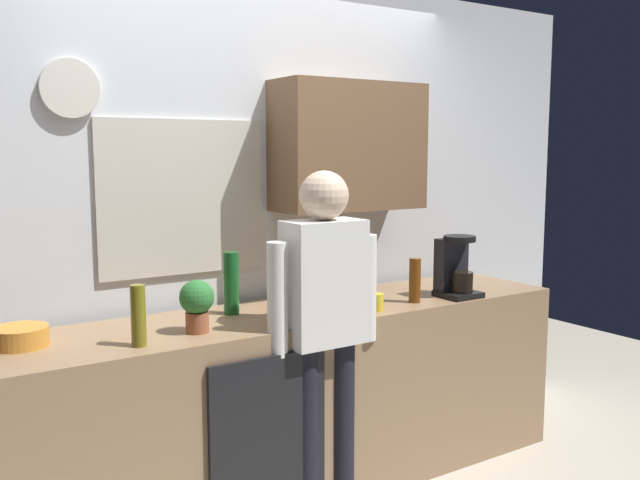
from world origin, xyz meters
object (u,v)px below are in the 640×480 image
object	(u,v)px
bottle_green_wine	(231,283)
bottle_amber_beer	(415,280)
cup_yellow_cup	(376,302)
mixing_bowl	(20,337)
dish_soap	(351,298)
person_at_sink	(324,316)
coffee_maker	(455,269)
potted_plant	(197,302)
bottle_dark_sauce	(306,302)
bottle_olive_oil	(138,316)

from	to	relation	value
bottle_green_wine	bottle_amber_beer	world-z (taller)	bottle_green_wine
bottle_amber_beer	cup_yellow_cup	size ratio (longest dim) A/B	2.71
cup_yellow_cup	mixing_bowl	distance (m)	1.60
mixing_bowl	dish_soap	distance (m)	1.46
dish_soap	person_at_sink	distance (m)	0.24
coffee_maker	cup_yellow_cup	xyz separation A→B (m)	(-0.57, -0.04, -0.10)
cup_yellow_cup	coffee_maker	bearing A→B (deg)	4.26
bottle_green_wine	potted_plant	xyz separation A→B (m)	(-0.27, -0.23, -0.02)
bottle_dark_sauce	cup_yellow_cup	bearing A→B (deg)	-0.76
bottle_olive_oil	dish_soap	bearing A→B (deg)	-1.04
dish_soap	bottle_dark_sauce	bearing A→B (deg)	-179.06
coffee_maker	person_at_sink	size ratio (longest dim) A/B	0.21
mixing_bowl	bottle_amber_beer	bearing A→B (deg)	-7.37
bottle_green_wine	cup_yellow_cup	bearing A→B (deg)	-27.52
cup_yellow_cup	mixing_bowl	xyz separation A→B (m)	(-1.58, 0.28, -0.00)
coffee_maker	bottle_dark_sauce	xyz separation A→B (m)	(-0.97, -0.04, -0.06)
bottle_olive_oil	bottle_dark_sauce	distance (m)	0.78
bottle_dark_sauce	potted_plant	size ratio (longest dim) A/B	0.78
person_at_sink	bottle_green_wine	bearing A→B (deg)	123.20
bottle_green_wine	potted_plant	size ratio (longest dim) A/B	1.30
cup_yellow_cup	potted_plant	world-z (taller)	potted_plant
bottle_green_wine	dish_soap	size ratio (longest dim) A/B	1.67
bottle_green_wine	dish_soap	bearing A→B (deg)	-33.52
bottle_green_wine	cup_yellow_cup	xyz separation A→B (m)	(0.62, -0.32, -0.11)
cup_yellow_cup	bottle_amber_beer	bearing A→B (deg)	8.32
bottle_amber_beer	bottle_dark_sauce	bearing A→B (deg)	-176.99
coffee_maker	person_at_sink	world-z (taller)	person_at_sink
cup_yellow_cup	person_at_sink	bearing A→B (deg)	-166.78
mixing_bowl	bottle_green_wine	bearing A→B (deg)	2.57
mixing_bowl	potted_plant	size ratio (longest dim) A/B	0.96
mixing_bowl	person_at_sink	distance (m)	1.27
bottle_olive_oil	cup_yellow_cup	bearing A→B (deg)	-1.37
bottle_dark_sauce	bottle_green_wine	bearing A→B (deg)	124.79
mixing_bowl	person_at_sink	world-z (taller)	person_at_sink
dish_soap	bottle_amber_beer	bearing A→B (deg)	4.22
bottle_amber_beer	person_at_sink	bearing A→B (deg)	-168.91
bottle_olive_oil	cup_yellow_cup	world-z (taller)	bottle_olive_oil
coffee_maker	bottle_dark_sauce	world-z (taller)	coffee_maker
bottle_green_wine	potted_plant	world-z (taller)	bottle_green_wine
cup_yellow_cup	potted_plant	distance (m)	0.91
person_at_sink	bottle_dark_sauce	bearing A→B (deg)	113.93
bottle_amber_beer	potted_plant	xyz separation A→B (m)	(-1.18, 0.06, 0.02)
coffee_maker	bottle_olive_oil	size ratio (longest dim) A/B	1.32
bottle_dark_sauce	dish_soap	world-z (taller)	same
bottle_dark_sauce	mixing_bowl	xyz separation A→B (m)	(-1.18, 0.28, -0.05)
coffee_maker	bottle_amber_beer	xyz separation A→B (m)	(-0.28, -0.00, -0.03)
bottle_olive_oil	bottle_dark_sauce	xyz separation A→B (m)	(0.77, -0.02, -0.03)
bottle_amber_beer	mixing_bowl	bearing A→B (deg)	172.63
coffee_maker	bottle_olive_oil	xyz separation A→B (m)	(-1.74, -0.01, -0.02)
bottle_green_wine	person_at_sink	xyz separation A→B (m)	(0.26, -0.41, -0.11)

